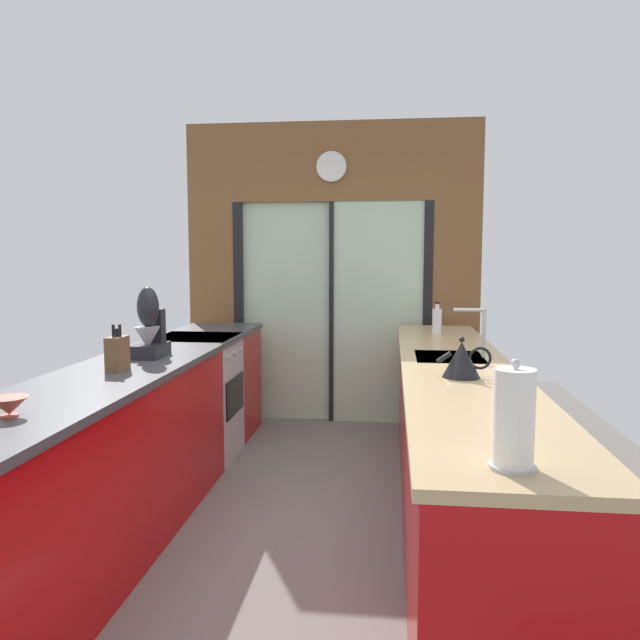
% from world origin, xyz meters
% --- Properties ---
extents(ground_plane, '(5.04, 7.60, 0.02)m').
position_xyz_m(ground_plane, '(0.00, 0.60, -0.01)').
color(ground_plane, slate).
extents(back_wall_unit, '(2.64, 0.12, 2.70)m').
position_xyz_m(back_wall_unit, '(0.00, 2.40, 1.52)').
color(back_wall_unit, brown).
rests_on(back_wall_unit, ground_plane).
extents(left_counter_run, '(0.62, 3.80, 0.92)m').
position_xyz_m(left_counter_run, '(-0.91, 0.13, 0.47)').
color(left_counter_run, '#AD0C0F').
rests_on(left_counter_run, ground_plane).
extents(right_counter_run, '(0.62, 3.80, 0.92)m').
position_xyz_m(right_counter_run, '(0.91, 0.30, 0.46)').
color(right_counter_run, '#AD0C0F').
rests_on(right_counter_run, ground_plane).
extents(sink_faucet, '(0.19, 0.02, 0.29)m').
position_xyz_m(sink_faucet, '(1.06, 0.55, 1.11)').
color(sink_faucet, '#B7BABC').
rests_on(sink_faucet, right_counter_run).
extents(oven_range, '(0.60, 0.60, 0.92)m').
position_xyz_m(oven_range, '(-0.91, 1.25, 0.46)').
color(oven_range, '#B7BABC').
rests_on(oven_range, ground_plane).
extents(mixing_bowl, '(0.14, 0.14, 0.07)m').
position_xyz_m(mixing_bowl, '(-0.89, -1.05, 0.96)').
color(mixing_bowl, '#BC4C38').
rests_on(mixing_bowl, left_counter_run).
extents(knife_block, '(0.08, 0.14, 0.25)m').
position_xyz_m(knife_block, '(-0.89, -0.11, 1.01)').
color(knife_block, brown).
rests_on(knife_block, left_counter_run).
extents(stand_mixer, '(0.17, 0.27, 0.42)m').
position_xyz_m(stand_mixer, '(-0.89, 0.33, 1.08)').
color(stand_mixer, black).
rests_on(stand_mixer, left_counter_run).
extents(kettle, '(0.27, 0.19, 0.20)m').
position_xyz_m(kettle, '(0.89, -0.08, 1.01)').
color(kettle, black).
rests_on(kettle, right_counter_run).
extents(soap_bottle, '(0.07, 0.07, 0.25)m').
position_xyz_m(soap_bottle, '(0.89, 1.61, 1.02)').
color(soap_bottle, silver).
rests_on(soap_bottle, right_counter_run).
extents(paper_towel_roll, '(0.14, 0.14, 0.32)m').
position_xyz_m(paper_towel_roll, '(0.89, -1.41, 1.06)').
color(paper_towel_roll, '#B7BABC').
rests_on(paper_towel_roll, right_counter_run).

